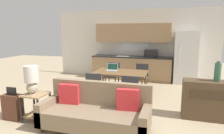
% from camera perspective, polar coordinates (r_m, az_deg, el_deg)
% --- Properties ---
extents(ground_plane, '(20.00, 20.00, 0.00)m').
position_cam_1_polar(ground_plane, '(4.02, -7.16, -17.08)').
color(ground_plane, tan).
extents(wall_back, '(6.40, 0.07, 2.70)m').
position_cam_1_polar(wall_back, '(8.05, 6.10, 6.53)').
color(wall_back, silver).
rests_on(wall_back, ground_plane).
extents(kitchen_counter, '(3.06, 0.65, 2.15)m').
position_cam_1_polar(kitchen_counter, '(7.80, 5.72, 2.67)').
color(kitchen_counter, tan).
rests_on(kitchen_counter, ground_plane).
extents(refrigerator, '(0.78, 0.74, 1.83)m').
position_cam_1_polar(refrigerator, '(7.57, 20.26, 2.43)').
color(refrigerator, white).
rests_on(refrigerator, ground_plane).
extents(dining_table, '(1.46, 0.94, 0.72)m').
position_cam_1_polar(dining_table, '(5.63, 2.45, -1.94)').
color(dining_table, brown).
rests_on(dining_table, ground_plane).
extents(couch, '(2.03, 0.80, 0.87)m').
position_cam_1_polar(couch, '(3.87, -4.58, -12.69)').
color(couch, '#3D2D1E').
rests_on(couch, ground_plane).
extents(side_table, '(0.45, 0.45, 0.58)m').
position_cam_1_polar(side_table, '(4.47, -20.95, -9.48)').
color(side_table, tan).
rests_on(side_table, ground_plane).
extents(table_lamp, '(0.28, 0.28, 0.58)m').
position_cam_1_polar(table_lamp, '(4.33, -22.01, -3.08)').
color(table_lamp, '#B2A893').
rests_on(table_lamp, side_table).
extents(credenza, '(1.20, 0.42, 0.83)m').
position_cam_1_polar(credenza, '(4.72, 26.74, -8.52)').
color(credenza, brown).
rests_on(credenza, ground_plane).
extents(vase, '(0.13, 0.13, 0.41)m').
position_cam_1_polar(vase, '(4.61, 27.94, -1.27)').
color(vase, '#336047').
rests_on(vase, credenza).
extents(dining_chair_near_left, '(0.47, 0.47, 0.83)m').
position_cam_1_polar(dining_chair_near_left, '(5.06, -4.92, -5.60)').
color(dining_chair_near_left, '#38383D').
rests_on(dining_chair_near_left, ground_plane).
extents(dining_chair_far_left, '(0.44, 0.44, 0.83)m').
position_cam_1_polar(dining_chair_far_left, '(6.54, 0.21, -2.00)').
color(dining_chair_far_left, '#38383D').
rests_on(dining_chair_far_left, ground_plane).
extents(dining_chair_far_right, '(0.45, 0.45, 0.83)m').
position_cam_1_polar(dining_chair_far_right, '(6.35, 8.34, -2.46)').
color(dining_chair_far_right, '#38383D').
rests_on(dining_chair_far_right, ground_plane).
extents(dining_chair_near_right, '(0.43, 0.43, 0.83)m').
position_cam_1_polar(dining_chair_near_right, '(4.78, 5.39, -6.54)').
color(dining_chair_near_right, '#38383D').
rests_on(dining_chair_near_right, ground_plane).
extents(laptop, '(0.33, 0.27, 0.20)m').
position_cam_1_polar(laptop, '(5.79, 0.02, -0.50)').
color(laptop, '#B7BABC').
rests_on(laptop, dining_table).
extents(suitcase, '(0.39, 0.22, 0.70)m').
position_cam_1_polar(suitcase, '(4.76, -26.49, -10.11)').
color(suitcase, brown).
rests_on(suitcase, ground_plane).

